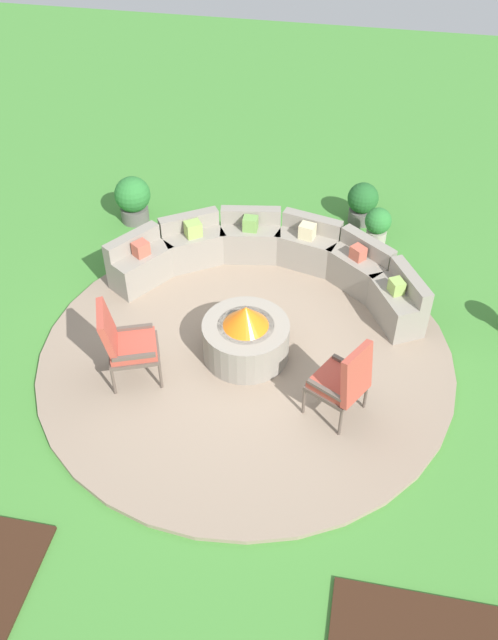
{
  "coord_description": "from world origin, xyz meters",
  "views": [
    {
      "loc": [
        1.18,
        -5.89,
        6.08
      ],
      "look_at": [
        0.0,
        0.2,
        0.45
      ],
      "focal_mm": 38.4,
      "sensor_mm": 36.0,
      "label": 1
    }
  ],
  "objects_px": {
    "lounge_chair_front_left": "(125,342)",
    "potted_plant_2": "(133,198)",
    "curved_stone_bench": "(273,259)",
    "lounge_chair_front_right": "(344,380)",
    "fire_pit": "(246,336)",
    "potted_plant_3": "(377,227)",
    "potted_plant_0": "(363,202)"
  },
  "relations": [
    {
      "from": "curved_stone_bench",
      "to": "potted_plant_0",
      "type": "height_order",
      "value": "curved_stone_bench"
    },
    {
      "from": "fire_pit",
      "to": "potted_plant_2",
      "type": "height_order",
      "value": "fire_pit"
    },
    {
      "from": "lounge_chair_front_left",
      "to": "potted_plant_3",
      "type": "bearing_deg",
      "value": 118.77
    },
    {
      "from": "curved_stone_bench",
      "to": "fire_pit",
      "type": "bearing_deg",
      "value": -92.3
    },
    {
      "from": "lounge_chair_front_left",
      "to": "lounge_chair_front_right",
      "type": "xyz_separation_m",
      "value": [
        2.53,
        -0.11,
        -0.0
      ]
    },
    {
      "from": "potted_plant_2",
      "to": "curved_stone_bench",
      "type": "bearing_deg",
      "value": -24.5
    },
    {
      "from": "fire_pit",
      "to": "potted_plant_0",
      "type": "relative_size",
      "value": 1.6
    },
    {
      "from": "lounge_chair_front_right",
      "to": "potted_plant_0",
      "type": "relative_size",
      "value": 1.6
    },
    {
      "from": "curved_stone_bench",
      "to": "potted_plant_3",
      "type": "relative_size",
      "value": 6.21
    },
    {
      "from": "lounge_chair_front_right",
      "to": "potted_plant_2",
      "type": "distance_m",
      "value": 4.9
    },
    {
      "from": "fire_pit",
      "to": "lounge_chair_front_right",
      "type": "xyz_separation_m",
      "value": [
        1.23,
        -0.73,
        0.25
      ]
    },
    {
      "from": "lounge_chair_front_left",
      "to": "potted_plant_2",
      "type": "relative_size",
      "value": 1.45
    },
    {
      "from": "lounge_chair_front_left",
      "to": "curved_stone_bench",
      "type": "bearing_deg",
      "value": 127.36
    },
    {
      "from": "fire_pit",
      "to": "potted_plant_3",
      "type": "height_order",
      "value": "fire_pit"
    },
    {
      "from": "curved_stone_bench",
      "to": "potted_plant_0",
      "type": "xyz_separation_m",
      "value": [
        1.12,
        1.71,
        -0.01
      ]
    },
    {
      "from": "lounge_chair_front_left",
      "to": "potted_plant_3",
      "type": "distance_m",
      "value": 4.24
    },
    {
      "from": "lounge_chair_front_left",
      "to": "lounge_chair_front_right",
      "type": "distance_m",
      "value": 2.53
    },
    {
      "from": "curved_stone_bench",
      "to": "potted_plant_2",
      "type": "height_order",
      "value": "curved_stone_bench"
    },
    {
      "from": "fire_pit",
      "to": "potted_plant_3",
      "type": "relative_size",
      "value": 1.54
    },
    {
      "from": "fire_pit",
      "to": "potted_plant_3",
      "type": "xyz_separation_m",
      "value": [
        1.44,
        2.6,
        0.02
      ]
    },
    {
      "from": "lounge_chair_front_left",
      "to": "potted_plant_3",
      "type": "relative_size",
      "value": 1.56
    },
    {
      "from": "curved_stone_bench",
      "to": "lounge_chair_front_right",
      "type": "relative_size",
      "value": 4.05
    },
    {
      "from": "potted_plant_0",
      "to": "potted_plant_3",
      "type": "xyz_separation_m",
      "value": [
        0.26,
        -0.69,
        0.03
      ]
    },
    {
      "from": "fire_pit",
      "to": "potted_plant_2",
      "type": "relative_size",
      "value": 1.43
    },
    {
      "from": "lounge_chair_front_right",
      "to": "potted_plant_0",
      "type": "height_order",
      "value": "lounge_chair_front_right"
    },
    {
      "from": "lounge_chair_front_left",
      "to": "potted_plant_2",
      "type": "distance_m",
      "value": 3.43
    },
    {
      "from": "lounge_chair_front_right",
      "to": "potted_plant_3",
      "type": "relative_size",
      "value": 1.53
    },
    {
      "from": "potted_plant_0",
      "to": "curved_stone_bench",
      "type": "bearing_deg",
      "value": -123.17
    },
    {
      "from": "potted_plant_2",
      "to": "fire_pit",
      "type": "bearing_deg",
      "value": -49.13
    },
    {
      "from": "fire_pit",
      "to": "potted_plant_3",
      "type": "distance_m",
      "value": 2.97
    },
    {
      "from": "potted_plant_0",
      "to": "potted_plant_2",
      "type": "distance_m",
      "value": 3.54
    },
    {
      "from": "lounge_chair_front_left",
      "to": "potted_plant_0",
      "type": "relative_size",
      "value": 1.63
    }
  ]
}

